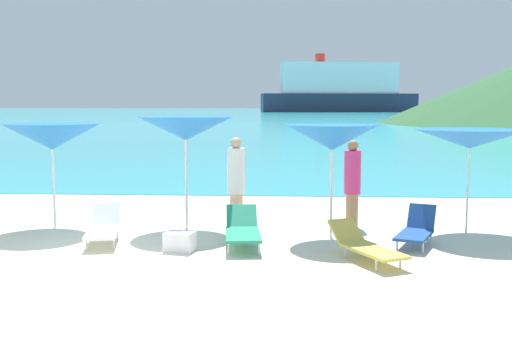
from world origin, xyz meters
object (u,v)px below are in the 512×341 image
at_px(umbrella_6, 470,139).
at_px(umbrella_5, 332,138).
at_px(umbrella_4, 186,129).
at_px(cooler_box, 180,242).
at_px(umbrella_3, 52,137).
at_px(cruise_ship, 339,90).
at_px(lounge_chair_0, 103,227).
at_px(beachgoer_1, 352,181).
at_px(beachgoer_0, 236,180).
at_px(lounge_chair_7, 416,230).
at_px(lounge_chair_6, 243,229).
at_px(lounge_chair_10, 365,245).

bearing_deg(umbrella_6, umbrella_5, -169.38).
height_order(umbrella_4, cooler_box, umbrella_4).
bearing_deg(umbrella_3, cruise_ship, 83.96).
height_order(lounge_chair_0, beachgoer_1, beachgoer_1).
distance_m(umbrella_4, beachgoer_0, 1.49).
xyz_separation_m(lounge_chair_7, beachgoer_1, (-1.00, 1.67, 0.67)).
xyz_separation_m(umbrella_5, cruise_ship, (16.12, 206.69, 5.82)).
xyz_separation_m(beachgoer_0, cruise_ship, (18.03, 205.82, 6.75)).
bearing_deg(lounge_chair_0, umbrella_6, -1.60).
bearing_deg(cruise_ship, umbrella_3, -104.20).
relative_size(lounge_chair_0, lounge_chair_6, 0.92).
xyz_separation_m(lounge_chair_6, beachgoer_0, (-0.27, 1.70, 0.69)).
bearing_deg(lounge_chair_6, cruise_ship, 78.73).
bearing_deg(umbrella_4, lounge_chair_6, -50.00).
bearing_deg(umbrella_5, lounge_chair_10, -75.30).
bearing_deg(lounge_chair_10, umbrella_5, 77.70).
xyz_separation_m(umbrella_6, cruise_ship, (13.39, 206.17, 5.86)).
bearing_deg(cooler_box, cruise_ship, 97.40).
relative_size(umbrella_3, lounge_chair_0, 1.38).
relative_size(umbrella_3, umbrella_5, 1.00).
height_order(umbrella_6, beachgoer_1, umbrella_6).
bearing_deg(beachgoer_0, lounge_chair_6, 129.45).
distance_m(umbrella_6, lounge_chair_7, 2.29).
bearing_deg(lounge_chair_6, cooler_box, -163.78).
bearing_deg(lounge_chair_0, cruise_ship, 72.86).
distance_m(beachgoer_1, cruise_ship, 206.31).
bearing_deg(lounge_chair_6, lounge_chair_0, 170.84).
bearing_deg(umbrella_3, beachgoer_1, 4.29).
relative_size(lounge_chair_6, beachgoer_1, 0.93).
xyz_separation_m(lounge_chair_0, beachgoer_0, (2.34, 1.57, 0.71)).
distance_m(lounge_chair_7, lounge_chair_10, 1.56).
bearing_deg(umbrella_6, beachgoer_1, 165.71).
bearing_deg(cooler_box, umbrella_5, 37.83).
xyz_separation_m(umbrella_3, beachgoer_1, (6.21, 0.47, -0.94)).
xyz_separation_m(lounge_chair_6, lounge_chair_10, (2.10, -0.90, -0.05)).
bearing_deg(lounge_chair_10, cooler_box, 144.87).
bearing_deg(lounge_chair_10, umbrella_6, 17.70).
height_order(umbrella_4, lounge_chair_10, umbrella_4).
bearing_deg(lounge_chair_0, lounge_chair_6, -14.30).
bearing_deg(lounge_chair_7, lounge_chair_6, -152.88).
height_order(lounge_chair_0, lounge_chair_7, lounge_chair_7).
relative_size(lounge_chair_7, beachgoer_1, 0.79).
bearing_deg(cruise_ship, umbrella_5, -102.62).
bearing_deg(beachgoer_0, cruise_ship, -64.52).
distance_m(lounge_chair_0, beachgoer_1, 5.14).
height_order(lounge_chair_10, cruise_ship, cruise_ship).
xyz_separation_m(umbrella_5, lounge_chair_10, (0.46, -1.74, -1.68)).
xyz_separation_m(lounge_chair_6, beachgoer_1, (2.16, 1.91, 0.65)).
bearing_deg(umbrella_3, lounge_chair_0, -42.45).
bearing_deg(lounge_chair_6, beachgoer_0, 92.58).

